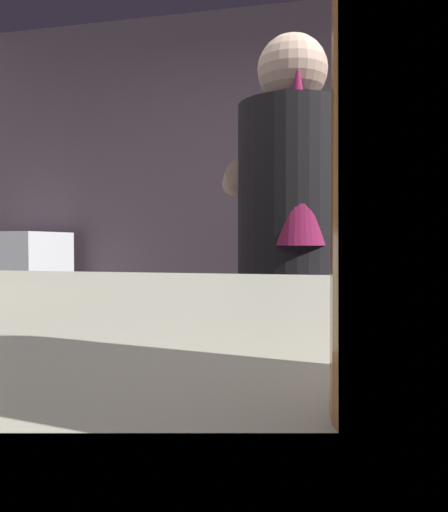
# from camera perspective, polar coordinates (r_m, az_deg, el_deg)

# --- Properties ---
(wall_back) EXTENTS (5.20, 0.10, 2.70)m
(wall_back) POSITION_cam_1_polar(r_m,az_deg,el_deg) (3.59, 10.99, 5.71)
(wall_back) COLOR #50414B
(wall_back) RESTS_ON ground
(prep_counter) EXTENTS (2.10, 0.60, 0.89)m
(prep_counter) POSITION_cam_1_polar(r_m,az_deg,el_deg) (2.19, 18.67, -15.51)
(prep_counter) COLOR #4F3E2C
(prep_counter) RESTS_ON ground
(back_shelf) EXTENTS (0.93, 0.36, 1.12)m
(back_shelf) POSITION_cam_1_polar(r_m,az_deg,el_deg) (3.34, 14.39, -7.64)
(back_shelf) COLOR #3D3A39
(back_shelf) RESTS_ON ground
(mini_fridge) EXTENTS (0.57, 0.58, 1.16)m
(mini_fridge) POSITION_cam_1_polar(r_m,az_deg,el_deg) (3.86, -21.88, -6.14)
(mini_fridge) COLOR white
(mini_fridge) RESTS_ON ground
(bartender) EXTENTS (0.49, 0.55, 1.73)m
(bartender) POSITION_cam_1_polar(r_m,az_deg,el_deg) (1.64, 7.50, -1.23)
(bartender) COLOR #292E2E
(bartender) RESTS_ON ground
(mixing_bowl) EXTENTS (0.21, 0.21, 0.06)m
(mixing_bowl) POSITION_cam_1_polar(r_m,az_deg,el_deg) (2.01, 10.41, -3.14)
(mixing_bowl) COLOR slate
(mixing_bowl) RESTS_ON prep_counter
(chefs_knife) EXTENTS (0.24, 0.11, 0.01)m
(chefs_knife) POSITION_cam_1_polar(r_m,az_deg,el_deg) (2.05, 16.45, -3.81)
(chefs_knife) COLOR silver
(chefs_knife) RESTS_ON prep_counter
(bottle_soy) EXTENTS (0.06, 0.06, 0.18)m
(bottle_soy) POSITION_cam_1_polar(r_m,az_deg,el_deg) (3.37, 14.45, 3.16)
(bottle_soy) COLOR red
(bottle_soy) RESTS_ON back_shelf
(bottle_hot_sauce) EXTENTS (0.06, 0.06, 0.26)m
(bottle_hot_sauce) POSITION_cam_1_polar(r_m,az_deg,el_deg) (3.27, 18.06, 3.75)
(bottle_hot_sauce) COLOR #D5C57E
(bottle_hot_sauce) RESTS_ON back_shelf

